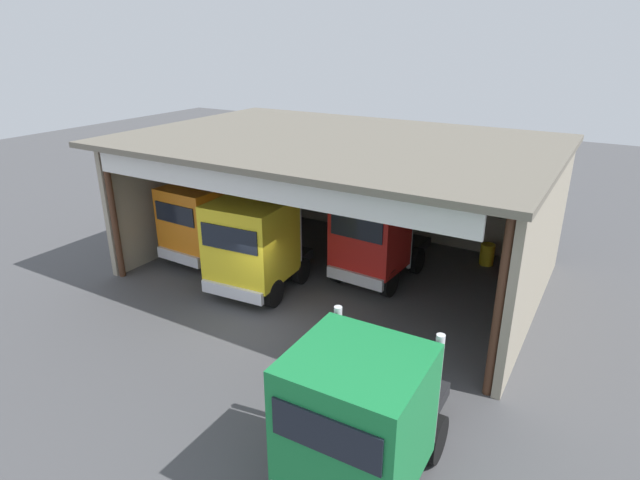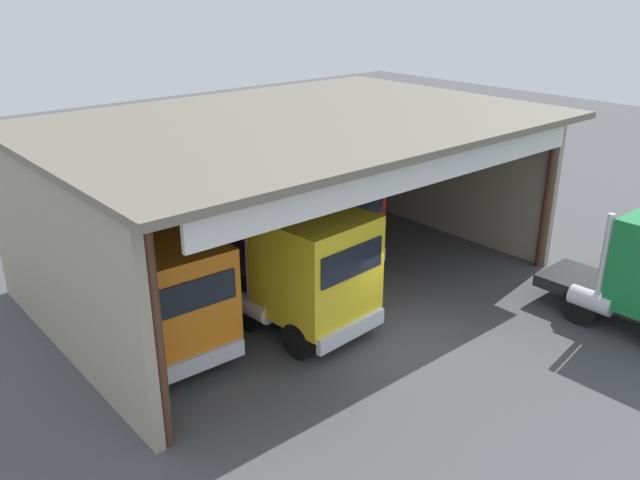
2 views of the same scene
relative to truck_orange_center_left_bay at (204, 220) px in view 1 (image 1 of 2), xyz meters
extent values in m
plane|color=#4C4C4F|center=(5.33, -3.06, -1.75)|extent=(80.00, 80.00, 0.00)
cube|color=#9E937F|center=(5.33, 6.80, 0.84)|extent=(14.69, 0.24, 5.19)
cube|color=#9E937F|center=(-2.01, 1.87, 0.84)|extent=(0.24, 9.86, 5.19)
cube|color=#9E937F|center=(12.68, 1.87, 0.84)|extent=(0.24, 9.86, 5.19)
cube|color=#6E6759|center=(5.33, 1.47, 3.54)|extent=(15.29, 10.65, 0.20)
cylinder|color=#4C2D1E|center=(-1.76, -2.91, 0.84)|extent=(0.24, 0.24, 5.19)
cylinder|color=#4C2D1E|center=(12.43, -2.91, 0.84)|extent=(0.24, 0.24, 5.19)
cube|color=white|center=(5.33, -3.38, 3.09)|extent=(13.22, 0.12, 0.90)
cube|color=orange|center=(0.01, -0.22, 0.26)|extent=(2.45, 2.61, 2.50)
cube|color=black|center=(-0.03, -1.51, 0.70)|extent=(2.02, 0.12, 0.75)
cube|color=silver|center=(-0.03, -1.54, -1.08)|extent=(2.26, 0.23, 0.44)
cube|color=#232326|center=(0.07, 1.39, -1.05)|extent=(1.87, 2.99, 0.36)
cylinder|color=silver|center=(1.13, 1.16, 0.25)|extent=(0.18, 0.18, 2.97)
cylinder|color=silver|center=(-1.01, 1.23, 0.25)|extent=(0.18, 0.18, 2.97)
cylinder|color=silver|center=(-1.01, 1.13, -0.93)|extent=(0.60, 1.22, 0.56)
cylinder|color=black|center=(1.03, -0.76, -1.23)|extent=(0.33, 1.04, 1.04)
cylinder|color=black|center=(-1.04, -0.70, -1.23)|extent=(0.33, 1.04, 1.04)
cylinder|color=black|center=(1.10, 1.36, -1.23)|extent=(0.33, 1.04, 1.04)
cylinder|color=black|center=(-0.97, 1.43, -1.23)|extent=(0.33, 1.04, 1.04)
cube|color=yellow|center=(3.60, -1.47, 0.37)|extent=(2.78, 2.71, 2.75)
cube|color=black|center=(3.70, -2.75, 0.85)|extent=(2.20, 0.23, 0.82)
cube|color=silver|center=(3.70, -2.78, -1.10)|extent=(2.47, 0.34, 0.44)
cube|color=#232326|center=(3.49, 0.07, -1.07)|extent=(2.15, 2.94, 0.36)
cylinder|color=silver|center=(4.66, 0.02, 0.16)|extent=(0.18, 0.18, 2.82)
cylinder|color=silver|center=(2.33, -0.15, 0.16)|extent=(0.18, 0.18, 2.82)
cylinder|color=silver|center=(2.35, -0.32, -0.95)|extent=(0.65, 1.24, 0.56)
cylinder|color=black|center=(4.79, -1.89, -1.25)|extent=(0.37, 1.02, 1.00)
cylinder|color=black|center=(2.50, -2.06, -1.25)|extent=(0.37, 1.02, 1.00)
cylinder|color=black|center=(4.63, 0.15, -1.25)|extent=(0.37, 1.02, 1.00)
cylinder|color=black|center=(2.34, -0.02, -1.25)|extent=(0.37, 1.02, 1.00)
cube|color=red|center=(6.91, 1.34, 0.37)|extent=(2.54, 2.16, 2.70)
cube|color=black|center=(6.85, 0.31, 0.84)|extent=(2.06, 0.18, 0.81)
cube|color=silver|center=(6.84, 0.28, -1.08)|extent=(2.31, 0.29, 0.44)
cube|color=#232326|center=(7.02, 3.31, -1.05)|extent=(2.02, 3.69, 0.36)
cylinder|color=silver|center=(8.06, 2.43, 0.29)|extent=(0.18, 0.18, 3.03)
cylinder|color=silver|center=(5.89, 2.56, 0.29)|extent=(0.18, 0.18, 3.03)
cylinder|color=silver|center=(5.92, 3.07, -0.93)|extent=(0.63, 1.23, 0.56)
cylinder|color=black|center=(7.94, 0.87, -1.23)|extent=(0.36, 1.07, 1.05)
cylinder|color=black|center=(5.82, 1.00, -1.23)|extent=(0.36, 1.07, 1.05)
cylinder|color=black|center=(8.08, 3.25, -1.23)|extent=(0.36, 1.07, 1.05)
cylinder|color=black|center=(5.96, 3.37, -1.23)|extent=(0.36, 1.07, 1.05)
cube|color=#197F3D|center=(10.88, -7.66, 0.33)|extent=(2.54, 2.45, 2.58)
cube|color=black|center=(10.90, -8.88, 0.78)|extent=(2.12, 0.09, 0.77)
cube|color=#232326|center=(10.86, -5.85, -1.03)|extent=(1.93, 3.31, 0.36)
cylinder|color=silver|center=(11.99, -6.28, 0.25)|extent=(0.18, 0.18, 2.91)
cylinder|color=silver|center=(9.74, -6.32, 0.25)|extent=(0.18, 0.18, 2.91)
cylinder|color=silver|center=(9.74, -6.17, -0.91)|extent=(0.58, 1.21, 0.56)
cylinder|color=black|center=(9.79, -8.16, -1.21)|extent=(0.32, 1.09, 1.08)
cylinder|color=black|center=(11.95, -5.83, -1.21)|extent=(0.32, 1.09, 1.08)
cylinder|color=black|center=(9.76, -5.87, -1.21)|extent=(0.32, 1.09, 1.08)
cylinder|color=gold|center=(10.30, 5.50, -1.31)|extent=(0.58, 0.58, 0.89)
cube|color=red|center=(11.40, 5.32, -1.25)|extent=(0.90, 0.60, 1.00)
camera|label=1|loc=(14.37, -14.92, 7.09)|focal=29.17mm
camera|label=2|loc=(-6.64, -13.54, 7.44)|focal=36.49mm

